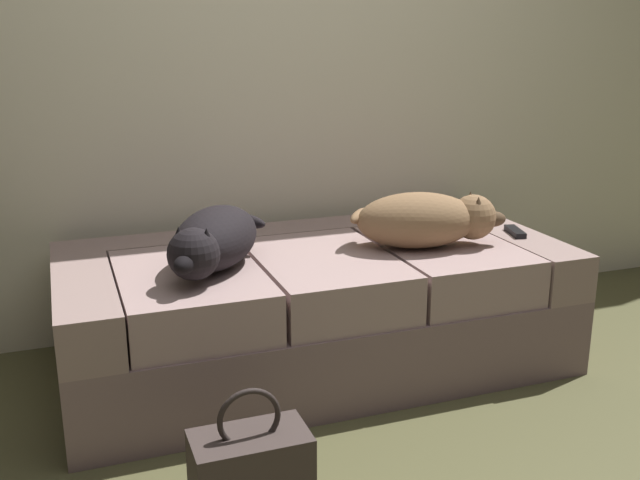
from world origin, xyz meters
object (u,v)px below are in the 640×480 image
object	(u,v)px
tv_remote	(515,232)
dog_tan	(427,219)
handbag	(251,472)
couch	(316,308)
dog_dark	(213,240)

from	to	relation	value
tv_remote	dog_tan	bearing A→B (deg)	-160.75
handbag	couch	bearing A→B (deg)	59.49
dog_tan	handbag	bearing A→B (deg)	-141.78
dog_dark	tv_remote	world-z (taller)	dog_dark
dog_tan	handbag	world-z (taller)	dog_tan
tv_remote	couch	bearing A→B (deg)	-170.53
dog_dark	handbag	size ratio (longest dim) A/B	1.53
dog_dark	dog_tan	xyz separation A→B (m)	(0.83, -0.00, 0.00)
dog_dark	tv_remote	xyz separation A→B (m)	(1.26, 0.03, -0.10)
handbag	dog_tan	bearing A→B (deg)	38.22
couch	handbag	size ratio (longest dim) A/B	5.07
couch	dog_tan	size ratio (longest dim) A/B	3.07
dog_dark	couch	bearing A→B (deg)	14.74
dog_tan	couch	bearing A→B (deg)	164.57
dog_tan	tv_remote	xyz separation A→B (m)	(0.43, 0.03, -0.10)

